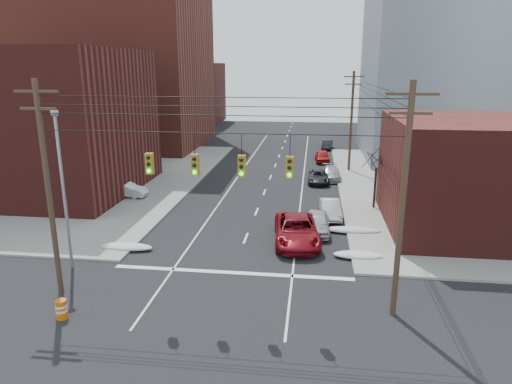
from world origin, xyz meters
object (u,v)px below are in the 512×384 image
(parked_car_b, at_px, (331,209))
(lot_car_d, at_px, (93,166))
(parked_car_a, at_px, (318,223))
(parked_car_e, at_px, (322,156))
(red_pickup, at_px, (297,230))
(parked_car_c, at_px, (319,177))
(lot_car_a, at_px, (126,190))
(parked_car_f, at_px, (327,145))
(lot_car_c, at_px, (73,189))
(lot_car_b, at_px, (117,175))
(parked_car_d, at_px, (331,173))
(construction_barrel, at_px, (62,309))

(parked_car_b, height_order, lot_car_d, lot_car_d)
(parked_car_a, distance_m, parked_car_e, 24.91)
(red_pickup, xyz_separation_m, parked_car_c, (1.58, 16.63, -0.25))
(lot_car_a, bearing_deg, parked_car_f, -28.52)
(lot_car_d, bearing_deg, lot_car_a, -125.63)
(parked_car_c, height_order, lot_car_a, lot_car_a)
(parked_car_f, height_order, lot_car_c, lot_car_c)
(parked_car_e, xyz_separation_m, lot_car_b, (-20.64, -13.53, 0.18))
(parked_car_f, relative_size, lot_car_b, 0.72)
(parked_car_a, relative_size, lot_car_a, 1.08)
(parked_car_c, bearing_deg, parked_car_a, -90.12)
(lot_car_a, height_order, lot_car_b, lot_car_b)
(parked_car_d, distance_m, parked_car_f, 18.14)
(parked_car_f, bearing_deg, parked_car_b, -85.44)
(parked_car_a, distance_m, parked_car_d, 16.13)
(lot_car_b, distance_m, lot_car_c, 5.44)
(parked_car_a, xyz_separation_m, parked_car_c, (0.16, 14.48, -0.10))
(parked_car_f, distance_m, lot_car_a, 33.20)
(parked_car_a, relative_size, parked_car_f, 1.10)
(parked_car_d, bearing_deg, parked_car_e, 92.57)
(parked_car_d, bearing_deg, lot_car_a, -155.76)
(parked_car_e, height_order, lot_car_a, lot_car_a)
(parked_car_d, relative_size, construction_barrel, 4.79)
(parked_car_b, height_order, parked_car_e, parked_car_e)
(parked_car_d, bearing_deg, red_pickup, -101.59)
(parked_car_a, bearing_deg, parked_car_c, 88.88)
(parked_car_c, relative_size, lot_car_d, 1.17)
(parked_car_a, xyz_separation_m, construction_barrel, (-12.02, -13.15, -0.24))
(construction_barrel, bearing_deg, parked_car_e, 71.56)
(lot_car_b, bearing_deg, parked_car_e, -76.50)
(parked_car_d, height_order, lot_car_c, lot_car_c)
(parked_car_c, height_order, parked_car_f, parked_car_f)
(lot_car_b, bearing_deg, red_pickup, -145.81)
(parked_car_b, bearing_deg, lot_car_d, 150.71)
(parked_car_d, bearing_deg, parked_car_a, -97.82)
(parked_car_a, height_order, lot_car_c, lot_car_c)
(red_pickup, height_order, lot_car_c, red_pickup)
(red_pickup, height_order, parked_car_d, red_pickup)
(parked_car_b, bearing_deg, lot_car_b, 155.30)
(parked_car_f, xyz_separation_m, lot_car_d, (-26.06, -18.68, 0.17))
(parked_car_e, xyz_separation_m, lot_car_c, (-22.56, -18.62, 0.10))
(red_pickup, xyz_separation_m, parked_car_a, (1.41, 2.15, -0.15))
(red_pickup, height_order, lot_car_a, red_pickup)
(parked_car_c, distance_m, lot_car_a, 18.94)
(parked_car_b, distance_m, parked_car_e, 21.35)
(parked_car_f, xyz_separation_m, lot_car_a, (-18.56, -27.53, 0.16))
(construction_barrel, bearing_deg, lot_car_c, 116.94)
(lot_car_c, height_order, lot_car_d, lot_car_c)
(parked_car_f, bearing_deg, parked_car_a, -87.05)
(parked_car_a, relative_size, construction_barrel, 4.48)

